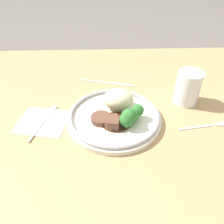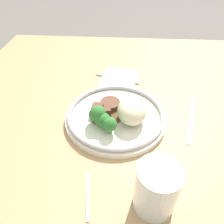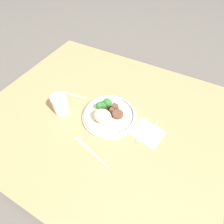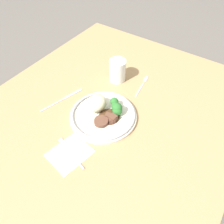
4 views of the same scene
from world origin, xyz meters
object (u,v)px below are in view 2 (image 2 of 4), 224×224
at_px(juice_glass, 156,190).
at_px(fork, 122,79).
at_px(knife, 191,118).
at_px(plate, 116,115).

relative_size(juice_glass, fork, 0.68).
bearing_deg(fork, knife, -26.29).
distance_m(plate, knife, 0.22).
distance_m(plate, juice_glass, 0.26).
bearing_deg(juice_glass, fork, -170.21).
xyz_separation_m(plate, fork, (-0.22, 0.01, -0.02)).
relative_size(plate, juice_glass, 2.58).
xyz_separation_m(juice_glass, knife, (-0.26, 0.13, -0.05)).
bearing_deg(juice_glass, plate, -159.91).
bearing_deg(knife, plate, -69.00).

